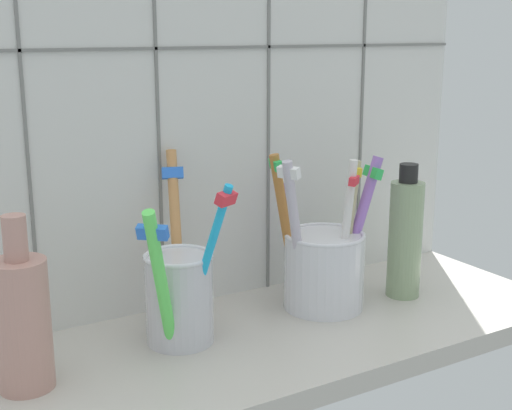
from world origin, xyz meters
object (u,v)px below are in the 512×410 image
at_px(soap_bottle, 405,237).
at_px(ceramic_vase, 22,320).
at_px(toothbrush_cup_right, 323,263).
at_px(toothbrush_cup_left, 179,291).

bearing_deg(soap_bottle, ceramic_vase, 179.79).
relative_size(toothbrush_cup_right, ceramic_vase, 1.13).
relative_size(toothbrush_cup_left, soap_bottle, 1.16).
distance_m(ceramic_vase, soap_bottle, 0.41).
height_order(toothbrush_cup_left, soap_bottle, toothbrush_cup_left).
bearing_deg(toothbrush_cup_left, toothbrush_cup_right, 0.35).
xyz_separation_m(toothbrush_cup_left, soap_bottle, (0.26, -0.02, 0.02)).
relative_size(toothbrush_cup_left, ceramic_vase, 1.17).
height_order(toothbrush_cup_right, ceramic_vase, toothbrush_cup_right).
relative_size(ceramic_vase, soap_bottle, 0.99).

